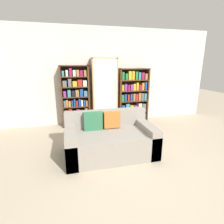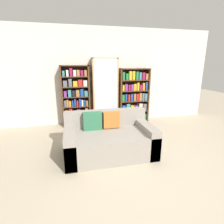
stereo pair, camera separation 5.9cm
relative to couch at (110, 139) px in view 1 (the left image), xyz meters
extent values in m
plane|color=tan|center=(0.32, -0.74, -0.29)|extent=(16.00, 16.00, 0.00)
cube|color=beige|center=(0.32, 2.02, 1.06)|extent=(6.58, 0.06, 2.70)
cube|color=gray|center=(0.00, -0.05, -0.06)|extent=(1.68, 0.97, 0.45)
cube|color=gray|center=(0.00, 0.34, 0.33)|extent=(1.68, 0.20, 0.34)
cube|color=gray|center=(-0.74, -0.05, 0.00)|extent=(0.20, 0.97, 0.57)
cube|color=gray|center=(0.74, -0.05, 0.00)|extent=(0.20, 0.97, 0.57)
cube|color=#2D6B47|center=(-0.29, 0.18, 0.34)|extent=(0.36, 0.12, 0.36)
cube|color=#B76628|center=(0.09, 0.18, 0.34)|extent=(0.32, 0.12, 0.32)
cube|color=#4C2D19|center=(-0.91, 1.81, 0.55)|extent=(0.04, 0.32, 1.68)
cube|color=#4C2D19|center=(-0.19, 1.81, 0.55)|extent=(0.04, 0.32, 1.68)
cube|color=#4C2D19|center=(-0.55, 1.81, 1.37)|extent=(0.76, 0.32, 0.02)
cube|color=#4C2D19|center=(-0.55, 1.81, -0.28)|extent=(0.76, 0.32, 0.02)
cube|color=#4C2D19|center=(-0.55, 1.96, 0.55)|extent=(0.76, 0.01, 1.68)
cube|color=#4C2D19|center=(-0.55, 1.81, 0.01)|extent=(0.68, 0.32, 0.02)
cube|color=#4C2D19|center=(-0.55, 1.81, 0.28)|extent=(0.68, 0.32, 0.02)
cube|color=#4C2D19|center=(-0.55, 1.81, 0.55)|extent=(0.68, 0.32, 0.02)
cube|color=#4C2D19|center=(-0.55, 1.81, 0.82)|extent=(0.68, 0.32, 0.02)
cube|color=#4C2D19|center=(-0.55, 1.81, 1.09)|extent=(0.68, 0.32, 0.02)
cube|color=teal|center=(-0.82, 1.80, -0.16)|extent=(0.10, 0.24, 0.20)
cube|color=black|center=(-0.68, 1.80, -0.17)|extent=(0.09, 0.24, 0.19)
cube|color=#1E4293|center=(-0.55, 1.80, -0.18)|extent=(0.09, 0.24, 0.17)
cube|color=teal|center=(-0.41, 1.80, -0.16)|extent=(0.09, 0.24, 0.21)
cube|color=#5B5B60|center=(-0.28, 1.80, -0.20)|extent=(0.09, 0.24, 0.14)
cube|color=olive|center=(-0.82, 1.80, 0.10)|extent=(0.10, 0.24, 0.17)
cube|color=#AD231E|center=(-0.71, 1.80, 0.12)|extent=(0.09, 0.24, 0.21)
cube|color=#7A3384|center=(-0.61, 1.80, 0.09)|extent=(0.07, 0.24, 0.15)
cube|color=#8E1947|center=(-0.50, 1.80, 0.11)|extent=(0.10, 0.24, 0.19)
cube|color=#237038|center=(-0.38, 1.80, 0.09)|extent=(0.07, 0.24, 0.15)
cube|color=olive|center=(-0.28, 1.80, 0.12)|extent=(0.07, 0.24, 0.20)
cube|color=#5B5B60|center=(-0.84, 1.80, 0.38)|extent=(0.06, 0.24, 0.17)
cube|color=olive|center=(-0.78, 1.80, 0.38)|extent=(0.06, 0.24, 0.19)
cube|color=orange|center=(-0.72, 1.80, 0.37)|extent=(0.05, 0.24, 0.15)
cube|color=#1E4293|center=(-0.65, 1.80, 0.37)|extent=(0.04, 0.24, 0.16)
cube|color=#1E4293|center=(-0.58, 1.80, 0.39)|extent=(0.04, 0.24, 0.20)
cube|color=#AD231E|center=(-0.52, 1.80, 0.37)|extent=(0.05, 0.24, 0.15)
cube|color=#1E4293|center=(-0.45, 1.80, 0.39)|extent=(0.05, 0.24, 0.20)
cube|color=beige|center=(-0.38, 1.80, 0.37)|extent=(0.05, 0.24, 0.17)
cube|color=#1E4293|center=(-0.32, 1.80, 0.37)|extent=(0.04, 0.24, 0.17)
cube|color=olive|center=(-0.26, 1.80, 0.36)|extent=(0.05, 0.24, 0.14)
cube|color=#7A3384|center=(-0.83, 1.80, 0.64)|extent=(0.07, 0.24, 0.16)
cube|color=teal|center=(-0.71, 1.80, 0.65)|extent=(0.08, 0.24, 0.18)
cube|color=black|center=(-0.60, 1.80, 0.64)|extent=(0.09, 0.24, 0.16)
cube|color=olive|center=(-0.50, 1.80, 0.65)|extent=(0.09, 0.24, 0.18)
cube|color=#1E4293|center=(-0.38, 1.80, 0.66)|extent=(0.09, 0.24, 0.20)
cube|color=teal|center=(-0.27, 1.80, 0.63)|extent=(0.09, 0.24, 0.14)
cube|color=#5B5B60|center=(-0.81, 1.80, 0.91)|extent=(0.10, 0.24, 0.16)
cube|color=#5B5B60|center=(-0.68, 1.80, 0.94)|extent=(0.09, 0.24, 0.21)
cube|color=gold|center=(-0.55, 1.80, 0.90)|extent=(0.11, 0.24, 0.14)
cube|color=#AD231E|center=(-0.41, 1.80, 0.92)|extent=(0.11, 0.24, 0.18)
cube|color=beige|center=(-0.28, 1.80, 0.91)|extent=(0.10, 0.24, 0.16)
cube|color=teal|center=(-0.83, 1.80, 1.17)|extent=(0.06, 0.24, 0.14)
cube|color=beige|center=(-0.74, 1.80, 1.18)|extent=(0.06, 0.24, 0.16)
cube|color=#8E1947|center=(-0.64, 1.80, 1.21)|extent=(0.07, 0.24, 0.21)
cube|color=beige|center=(-0.55, 1.80, 1.18)|extent=(0.07, 0.24, 0.16)
cube|color=olive|center=(-0.46, 1.80, 1.19)|extent=(0.08, 0.24, 0.16)
cube|color=#8E1947|center=(-0.36, 1.80, 1.18)|extent=(0.07, 0.24, 0.15)
cube|color=olive|center=(-0.26, 1.80, 1.18)|extent=(0.07, 0.24, 0.16)
cube|color=tan|center=(-0.07, 1.79, 0.64)|extent=(0.04, 0.36, 1.87)
cube|color=tan|center=(0.60, 1.79, 0.64)|extent=(0.04, 0.36, 1.87)
cube|color=tan|center=(0.26, 1.79, 1.57)|extent=(0.71, 0.36, 0.02)
cube|color=tan|center=(0.26, 1.79, -0.28)|extent=(0.71, 0.36, 0.02)
cube|color=tan|center=(0.26, 1.96, 0.64)|extent=(0.71, 0.01, 1.87)
cube|color=silver|center=(0.26, 1.61, 0.64)|extent=(0.63, 0.01, 1.84)
cube|color=tan|center=(0.26, 1.79, 0.10)|extent=(0.63, 0.32, 0.02)
cube|color=tan|center=(0.26, 1.79, 0.46)|extent=(0.63, 0.32, 0.02)
cube|color=tan|center=(0.26, 1.79, 0.83)|extent=(0.63, 0.32, 0.02)
cube|color=tan|center=(0.26, 1.79, 1.19)|extent=(0.63, 0.32, 0.02)
cylinder|color=silver|center=(0.07, 1.77, -0.22)|extent=(0.01, 0.01, 0.09)
cone|color=silver|center=(0.07, 1.77, -0.13)|extent=(0.09, 0.09, 0.11)
cylinder|color=silver|center=(0.26, 1.78, -0.22)|extent=(0.01, 0.01, 0.09)
cone|color=silver|center=(0.26, 1.78, -0.13)|extent=(0.09, 0.09, 0.11)
cylinder|color=silver|center=(0.46, 1.79, -0.22)|extent=(0.01, 0.01, 0.09)
cone|color=silver|center=(0.46, 1.79, -0.13)|extent=(0.09, 0.09, 0.11)
cylinder|color=silver|center=(0.03, 1.77, 0.15)|extent=(0.01, 0.01, 0.08)
cone|color=silver|center=(0.03, 1.77, 0.24)|extent=(0.08, 0.08, 0.10)
cylinder|color=silver|center=(0.15, 1.79, 0.15)|extent=(0.01, 0.01, 0.08)
cone|color=silver|center=(0.15, 1.79, 0.24)|extent=(0.08, 0.08, 0.10)
cylinder|color=silver|center=(0.26, 1.77, 0.15)|extent=(0.01, 0.01, 0.08)
cone|color=silver|center=(0.26, 1.77, 0.24)|extent=(0.08, 0.08, 0.10)
cylinder|color=silver|center=(0.38, 1.78, 0.15)|extent=(0.01, 0.01, 0.08)
cone|color=silver|center=(0.38, 1.78, 0.24)|extent=(0.08, 0.08, 0.10)
cylinder|color=silver|center=(0.50, 1.79, 0.15)|extent=(0.01, 0.01, 0.08)
cone|color=silver|center=(0.50, 1.79, 0.24)|extent=(0.08, 0.08, 0.10)
cylinder|color=silver|center=(0.02, 1.80, 0.52)|extent=(0.01, 0.01, 0.09)
cone|color=silver|center=(0.02, 1.80, 0.61)|extent=(0.07, 0.07, 0.10)
cylinder|color=silver|center=(0.12, 1.78, 0.52)|extent=(0.01, 0.01, 0.09)
cone|color=silver|center=(0.12, 1.78, 0.61)|extent=(0.07, 0.07, 0.10)
cylinder|color=silver|center=(0.22, 1.78, 0.52)|extent=(0.01, 0.01, 0.09)
cone|color=silver|center=(0.22, 1.78, 0.61)|extent=(0.07, 0.07, 0.10)
cylinder|color=silver|center=(0.31, 1.79, 0.52)|extent=(0.01, 0.01, 0.09)
cone|color=silver|center=(0.31, 1.79, 0.61)|extent=(0.07, 0.07, 0.10)
cylinder|color=silver|center=(0.41, 1.78, 0.52)|extent=(0.01, 0.01, 0.09)
cone|color=silver|center=(0.41, 1.78, 0.61)|extent=(0.07, 0.07, 0.10)
cylinder|color=silver|center=(0.51, 1.80, 0.52)|extent=(0.01, 0.01, 0.09)
cone|color=silver|center=(0.51, 1.80, 0.61)|extent=(0.07, 0.07, 0.10)
cylinder|color=silver|center=(0.03, 1.78, 0.88)|extent=(0.01, 0.01, 0.08)
cone|color=silver|center=(0.03, 1.78, 0.96)|extent=(0.08, 0.08, 0.09)
cylinder|color=silver|center=(0.15, 1.79, 0.88)|extent=(0.01, 0.01, 0.08)
cone|color=silver|center=(0.15, 1.79, 0.96)|extent=(0.08, 0.08, 0.09)
cylinder|color=silver|center=(0.26, 1.80, 0.88)|extent=(0.01, 0.01, 0.08)
cone|color=silver|center=(0.26, 1.80, 0.96)|extent=(0.08, 0.08, 0.09)
cylinder|color=silver|center=(0.38, 1.79, 0.88)|extent=(0.01, 0.01, 0.08)
cone|color=silver|center=(0.38, 1.79, 0.96)|extent=(0.08, 0.08, 0.09)
cylinder|color=silver|center=(0.50, 1.78, 0.88)|extent=(0.01, 0.01, 0.08)
cone|color=silver|center=(0.50, 1.78, 0.96)|extent=(0.08, 0.08, 0.09)
cylinder|color=silver|center=(0.07, 1.78, 1.24)|extent=(0.01, 0.01, 0.08)
cone|color=silver|center=(0.07, 1.78, 1.34)|extent=(0.09, 0.09, 0.10)
cylinder|color=silver|center=(0.26, 1.80, 1.24)|extent=(0.01, 0.01, 0.08)
cone|color=silver|center=(0.26, 1.80, 1.34)|extent=(0.09, 0.09, 0.10)
cylinder|color=silver|center=(0.46, 1.79, 1.24)|extent=(0.01, 0.01, 0.08)
cone|color=silver|center=(0.46, 1.79, 1.34)|extent=(0.09, 0.09, 0.10)
cube|color=#4C2D19|center=(0.72, 1.81, 0.50)|extent=(0.04, 0.32, 1.58)
cube|color=#4C2D19|center=(1.57, 1.81, 0.50)|extent=(0.04, 0.32, 1.58)
cube|color=#4C2D19|center=(1.15, 1.81, 1.28)|extent=(0.89, 0.32, 0.02)
cube|color=#4C2D19|center=(1.15, 1.81, -0.28)|extent=(0.89, 0.32, 0.02)
cube|color=#4C2D19|center=(1.15, 1.96, 0.50)|extent=(0.89, 0.01, 1.58)
cube|color=#4C2D19|center=(1.15, 1.81, 0.04)|extent=(0.81, 0.32, 0.02)
cube|color=#4C2D19|center=(1.15, 1.81, 0.35)|extent=(0.81, 0.32, 0.02)
cube|color=#4C2D19|center=(1.15, 1.81, 0.66)|extent=(0.81, 0.32, 0.02)
cube|color=#4C2D19|center=(1.15, 1.81, 0.96)|extent=(0.81, 0.32, 0.02)
cube|color=#5B5B60|center=(0.81, 1.80, -0.17)|extent=(0.08, 0.24, 0.18)
cube|color=#AD231E|center=(0.95, 1.80, -0.15)|extent=(0.09, 0.24, 0.23)
cube|color=#8E1947|center=(1.08, 1.80, -0.16)|extent=(0.11, 0.24, 0.22)
cube|color=gold|center=(1.21, 1.80, -0.15)|extent=(0.10, 0.24, 0.22)
cube|color=#237038|center=(1.34, 1.80, -0.14)|extent=(0.11, 0.24, 0.25)
cube|color=#237038|center=(1.48, 1.80, -0.17)|extent=(0.11, 0.24, 0.20)
cube|color=#1E4293|center=(0.82, 1.80, 0.14)|extent=(0.10, 0.24, 0.18)
cube|color=teal|center=(0.95, 1.80, 0.16)|extent=(0.10, 0.24, 0.22)
cube|color=gold|center=(1.08, 1.80, 0.14)|extent=(0.11, 0.24, 0.17)
cube|color=#7A3384|center=(1.21, 1.80, 0.13)|extent=(0.10, 0.24, 0.16)
cube|color=beige|center=(1.34, 1.80, 0.16)|extent=(0.10, 0.24, 0.21)
cube|color=#5B5B60|center=(1.48, 1.80, 0.15)|extent=(0.10, 0.24, 0.20)
cube|color=#237038|center=(0.79, 1.80, 0.46)|extent=(0.08, 0.24, 0.19)
cube|color=#1E4293|center=(0.88, 1.80, 0.46)|extent=(0.06, 0.24, 0.21)
cube|color=#AD231E|center=(0.97, 1.80, 0.46)|extent=(0.05, 0.24, 0.19)
cube|color=#1E4293|center=(1.06, 1.80, 0.46)|extent=(0.06, 0.24, 0.21)
cube|color=olive|center=(1.14, 1.80, 0.47)|extent=(0.06, 0.24, 0.21)
cube|color=#AD231E|center=(1.23, 1.80, 0.46)|extent=(0.07, 0.24, 0.20)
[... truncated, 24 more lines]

